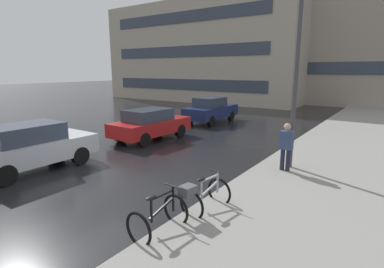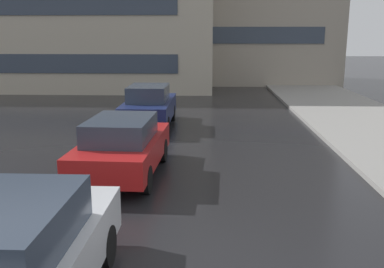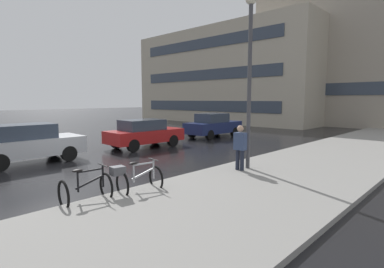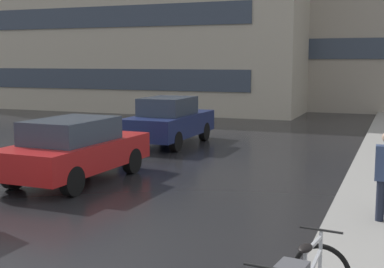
# 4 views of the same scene
# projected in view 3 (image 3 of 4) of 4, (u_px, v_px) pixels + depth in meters

# --- Properties ---
(ground_plane) EXTENTS (140.00, 140.00, 0.00)m
(ground_plane) POSITION_uv_depth(u_px,v_px,m) (83.00, 169.00, 11.02)
(ground_plane) COLOR black
(sidewalk_kerb) EXTENTS (4.80, 60.00, 0.14)m
(sidewalk_kerb) POSITION_uv_depth(u_px,v_px,m) (346.00, 153.00, 14.05)
(sidewalk_kerb) COLOR gray
(sidewalk_kerb) RESTS_ON ground
(bicycle_nearest) EXTENTS (0.79, 1.17, 0.93)m
(bicycle_nearest) POSITION_uv_depth(u_px,v_px,m) (86.00, 189.00, 7.25)
(bicycle_nearest) COLOR black
(bicycle_nearest) RESTS_ON ground
(bicycle_second) EXTENTS (0.84, 1.40, 0.91)m
(bicycle_second) POSITION_uv_depth(u_px,v_px,m) (135.00, 178.00, 7.98)
(bicycle_second) COLOR black
(bicycle_second) RESTS_ON ground
(car_silver) EXTENTS (1.82, 4.04, 1.58)m
(car_silver) POSITION_uv_depth(u_px,v_px,m) (28.00, 143.00, 11.98)
(car_silver) COLOR #B2B5BA
(car_silver) RESTS_ON ground
(car_red) EXTENTS (1.93, 4.12, 1.49)m
(car_red) POSITION_uv_depth(u_px,v_px,m) (144.00, 133.00, 15.87)
(car_red) COLOR #AD1919
(car_red) RESTS_ON ground
(car_navy) EXTENTS (1.76, 4.22, 1.61)m
(car_navy) POSITION_uv_depth(u_px,v_px,m) (213.00, 125.00, 20.23)
(car_navy) COLOR navy
(car_navy) RESTS_ON ground
(pedestrian) EXTENTS (0.41, 0.25, 1.68)m
(pedestrian) POSITION_uv_depth(u_px,v_px,m) (240.00, 147.00, 10.19)
(pedestrian) COLOR #1E2333
(pedestrian) RESTS_ON ground
(streetlamp) EXTENTS (0.39, 0.39, 6.08)m
(streetlamp) POSITION_uv_depth(u_px,v_px,m) (250.00, 59.00, 10.16)
(streetlamp) COLOR #424247
(streetlamp) RESTS_ON ground
(building_facade_main) EXTENTS (16.72, 7.85, 19.30)m
(building_facade_main) POSITION_uv_depth(u_px,v_px,m) (350.00, 27.00, 29.47)
(building_facade_main) COLOR #9E9384
(building_facade_main) RESTS_ON ground
(building_facade_side) EXTENTS (22.10, 9.50, 10.28)m
(building_facade_side) POSITION_uv_depth(u_px,v_px,m) (231.00, 77.00, 35.30)
(building_facade_side) COLOR #B2A893
(building_facade_side) RESTS_ON ground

